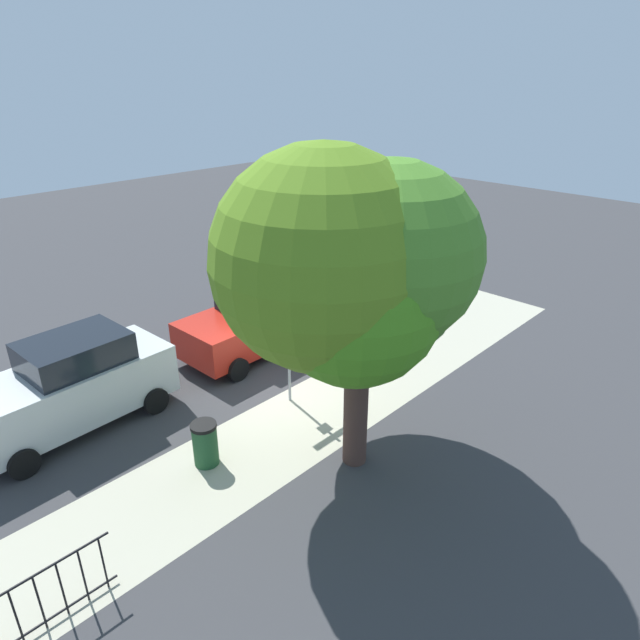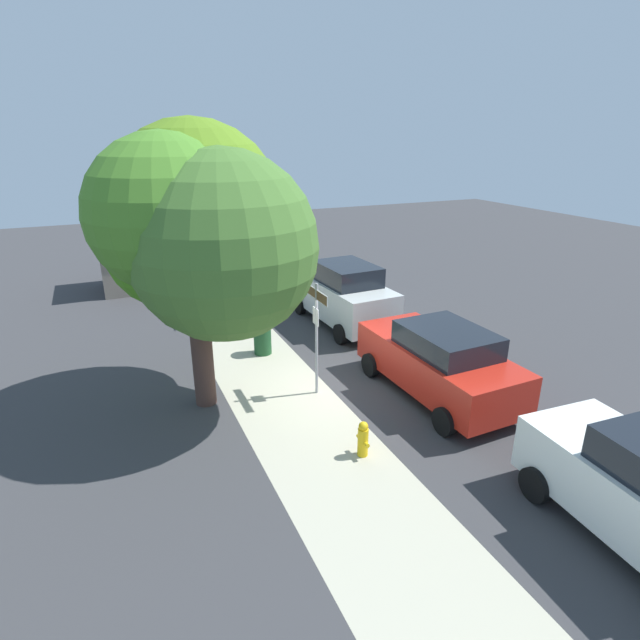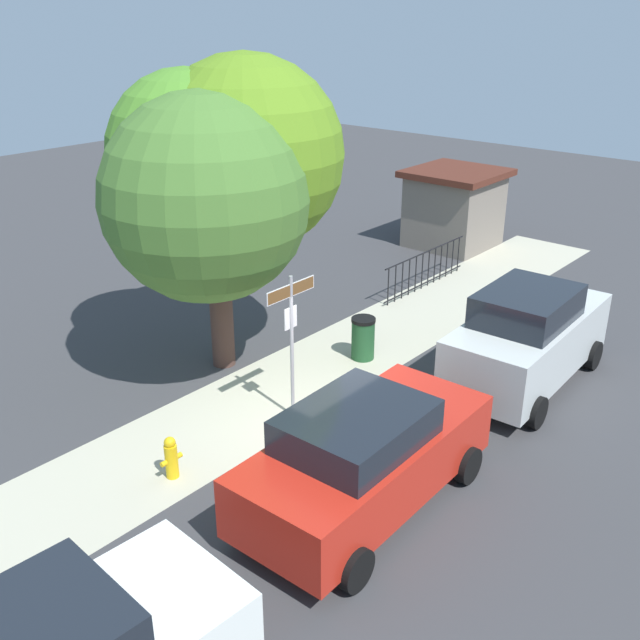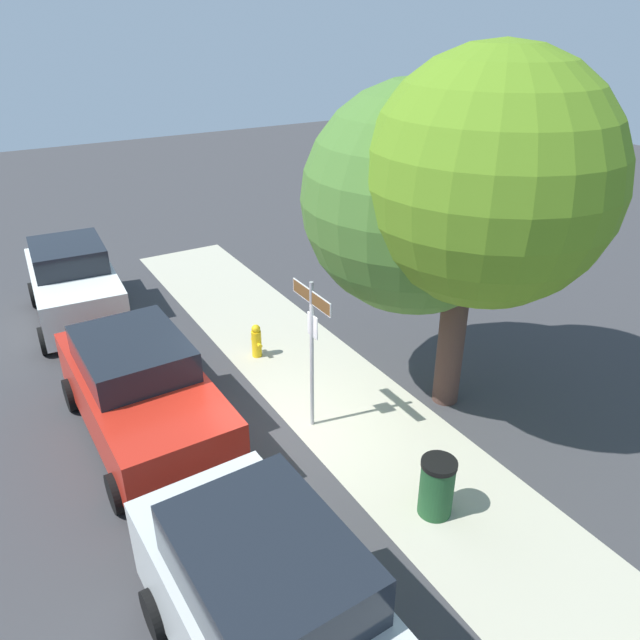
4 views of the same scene
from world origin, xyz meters
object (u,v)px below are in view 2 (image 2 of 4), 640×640
Objects in this scene: shade_tree at (196,228)px; utility_shed at (131,259)px; street_sign at (316,319)px; fire_hydrant at (363,439)px; car_red at (439,361)px; trash_bin at (262,338)px; car_silver at (343,294)px.

utility_shed is (10.86, 0.84, -3.00)m from shade_tree.
street_sign reaches higher than fire_hydrant.
street_sign is 12.06m from utility_shed.
street_sign is at bearing -105.05° from shade_tree.
car_red is 5.31m from trash_bin.
car_red is 14.25m from utility_shed.
trash_bin is (-8.67, -2.90, -0.78)m from utility_shed.
trash_bin is at bearing 9.81° from street_sign.
utility_shed is 2.94× the size of trash_bin.
trash_bin is (-1.25, 3.30, -0.58)m from car_silver.
car_red is at bearing -62.97° from fire_hydrant.
shade_tree is at bearing 136.89° from trash_bin.
car_red is 4.76× the size of trash_bin.
car_red is at bearing -110.75° from shade_tree.
street_sign is 3.49m from shade_tree.
shade_tree is at bearing -175.55° from utility_shed.
utility_shed is (7.41, 6.20, 0.21)m from car_silver.
trash_bin is (2.88, 0.50, -1.51)m from street_sign.
shade_tree is 1.43× the size of car_silver.
utility_shed is at bearing 24.07° from car_red.
car_red is at bearing -115.73° from street_sign.
shade_tree is 4.83m from trash_bin.
street_sign is at bearing 62.88° from car_red.
utility_shed is at bearing 37.52° from car_silver.
fire_hydrant is at bearing -176.98° from trash_bin.
car_silver is at bearing -23.36° from fire_hydrant.
car_red is at bearing -142.45° from trash_bin.
trash_bin is (5.69, 0.30, 0.11)m from fire_hydrant.
car_red reaches higher than trash_bin.
utility_shed is at bearing 18.50° from trash_bin.
trash_bin is (4.20, 3.23, -0.44)m from car_red.
shade_tree is (0.69, 2.55, 2.27)m from street_sign.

